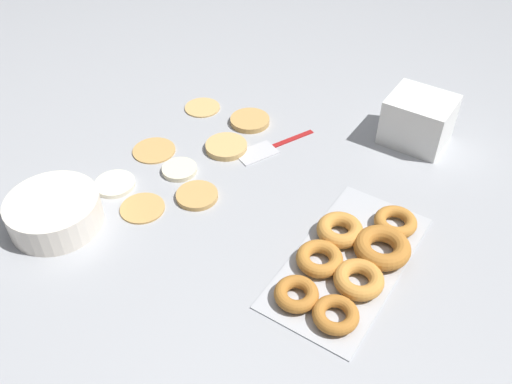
{
  "coord_description": "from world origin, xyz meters",
  "views": [
    {
      "loc": [
        -0.76,
        -0.59,
        0.82
      ],
      "look_at": [
        -0.03,
        -0.12,
        0.04
      ],
      "focal_mm": 38.0,
      "sensor_mm": 36.0,
      "label": 1
    }
  ],
  "objects_px": {
    "batter_bowl": "(54,212)",
    "donut_tray": "(352,258)",
    "pancake_5": "(197,195)",
    "pancake_7": "(142,207)",
    "pancake_1": "(250,121)",
    "pancake_3": "(202,107)",
    "pancake_6": "(154,150)",
    "spatula": "(265,149)",
    "pancake_0": "(115,184)",
    "pancake_2": "(226,147)",
    "container_stack": "(418,120)",
    "pancake_4": "(179,170)"
  },
  "relations": [
    {
      "from": "batter_bowl",
      "to": "donut_tray",
      "type": "bearing_deg",
      "value": -67.26
    },
    {
      "from": "pancake_5",
      "to": "pancake_7",
      "type": "distance_m",
      "value": 0.12
    },
    {
      "from": "pancake_1",
      "to": "batter_bowl",
      "type": "relative_size",
      "value": 0.54
    },
    {
      "from": "pancake_3",
      "to": "pancake_7",
      "type": "height_order",
      "value": "same"
    },
    {
      "from": "pancake_6",
      "to": "spatula",
      "type": "xyz_separation_m",
      "value": [
        0.15,
        -0.23,
        -0.0
      ]
    },
    {
      "from": "pancake_1",
      "to": "spatula",
      "type": "distance_m",
      "value": 0.12
    },
    {
      "from": "pancake_0",
      "to": "pancake_7",
      "type": "distance_m",
      "value": 0.11
    },
    {
      "from": "pancake_1",
      "to": "pancake_2",
      "type": "height_order",
      "value": "same"
    },
    {
      "from": "pancake_1",
      "to": "container_stack",
      "type": "distance_m",
      "value": 0.43
    },
    {
      "from": "pancake_7",
      "to": "spatula",
      "type": "height_order",
      "value": "pancake_7"
    },
    {
      "from": "pancake_0",
      "to": "pancake_5",
      "type": "relative_size",
      "value": 0.97
    },
    {
      "from": "spatula",
      "to": "donut_tray",
      "type": "bearing_deg",
      "value": 81.59
    },
    {
      "from": "spatula",
      "to": "pancake_7",
      "type": "bearing_deg",
      "value": 5.58
    },
    {
      "from": "donut_tray",
      "to": "batter_bowl",
      "type": "height_order",
      "value": "batter_bowl"
    },
    {
      "from": "pancake_5",
      "to": "batter_bowl",
      "type": "relative_size",
      "value": 0.49
    },
    {
      "from": "pancake_3",
      "to": "container_stack",
      "type": "xyz_separation_m",
      "value": [
        0.18,
        -0.54,
        0.06
      ]
    },
    {
      "from": "pancake_1",
      "to": "batter_bowl",
      "type": "bearing_deg",
      "value": 166.09
    },
    {
      "from": "pancake_5",
      "to": "pancake_6",
      "type": "height_order",
      "value": "pancake_5"
    },
    {
      "from": "pancake_7",
      "to": "donut_tray",
      "type": "relative_size",
      "value": 0.24
    },
    {
      "from": "pancake_4",
      "to": "donut_tray",
      "type": "distance_m",
      "value": 0.47
    },
    {
      "from": "pancake_7",
      "to": "container_stack",
      "type": "xyz_separation_m",
      "value": [
        0.57,
        -0.4,
        0.06
      ]
    },
    {
      "from": "pancake_3",
      "to": "pancake_4",
      "type": "xyz_separation_m",
      "value": [
        -0.25,
        -0.12,
        0.0
      ]
    },
    {
      "from": "container_stack",
      "to": "spatula",
      "type": "xyz_separation_m",
      "value": [
        -0.25,
        0.29,
        -0.06
      ]
    },
    {
      "from": "pancake_2",
      "to": "donut_tray",
      "type": "relative_size",
      "value": 0.26
    },
    {
      "from": "pancake_0",
      "to": "batter_bowl",
      "type": "bearing_deg",
      "value": 174.38
    },
    {
      "from": "batter_bowl",
      "to": "container_stack",
      "type": "relative_size",
      "value": 1.27
    },
    {
      "from": "pancake_3",
      "to": "pancake_6",
      "type": "bearing_deg",
      "value": -175.38
    },
    {
      "from": "pancake_2",
      "to": "pancake_3",
      "type": "bearing_deg",
      "value": 54.93
    },
    {
      "from": "pancake_1",
      "to": "spatula",
      "type": "relative_size",
      "value": 0.48
    },
    {
      "from": "pancake_4",
      "to": "pancake_0",
      "type": "bearing_deg",
      "value": 143.28
    },
    {
      "from": "pancake_1",
      "to": "spatula",
      "type": "bearing_deg",
      "value": -128.94
    },
    {
      "from": "pancake_5",
      "to": "pancake_6",
      "type": "relative_size",
      "value": 0.89
    },
    {
      "from": "pancake_3",
      "to": "pancake_7",
      "type": "distance_m",
      "value": 0.41
    },
    {
      "from": "spatula",
      "to": "container_stack",
      "type": "bearing_deg",
      "value": 154.22
    },
    {
      "from": "pancake_5",
      "to": "pancake_2",
      "type": "bearing_deg",
      "value": 15.23
    },
    {
      "from": "pancake_2",
      "to": "pancake_1",
      "type": "bearing_deg",
      "value": 6.43
    },
    {
      "from": "container_stack",
      "to": "pancake_1",
      "type": "bearing_deg",
      "value": 113.22
    },
    {
      "from": "pancake_2",
      "to": "pancake_3",
      "type": "height_order",
      "value": "pancake_2"
    },
    {
      "from": "pancake_3",
      "to": "pancake_7",
      "type": "bearing_deg",
      "value": -160.96
    },
    {
      "from": "pancake_7",
      "to": "batter_bowl",
      "type": "distance_m",
      "value": 0.18
    },
    {
      "from": "pancake_4",
      "to": "batter_bowl",
      "type": "height_order",
      "value": "batter_bowl"
    },
    {
      "from": "pancake_5",
      "to": "container_stack",
      "type": "relative_size",
      "value": 0.62
    },
    {
      "from": "pancake_5",
      "to": "spatula",
      "type": "distance_m",
      "value": 0.23
    },
    {
      "from": "pancake_4",
      "to": "pancake_1",
      "type": "bearing_deg",
      "value": -5.93
    },
    {
      "from": "pancake_3",
      "to": "pancake_4",
      "type": "bearing_deg",
      "value": -153.82
    },
    {
      "from": "spatula",
      "to": "pancake_0",
      "type": "bearing_deg",
      "value": -11.13
    },
    {
      "from": "pancake_3",
      "to": "pancake_5",
      "type": "xyz_separation_m",
      "value": [
        -0.3,
        -0.21,
        0.0
      ]
    },
    {
      "from": "donut_tray",
      "to": "pancake_4",
      "type": "bearing_deg",
      "value": 85.38
    },
    {
      "from": "pancake_0",
      "to": "pancake_6",
      "type": "bearing_deg",
      "value": 4.89
    },
    {
      "from": "pancake_0",
      "to": "donut_tray",
      "type": "bearing_deg",
      "value": -81.42
    }
  ]
}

